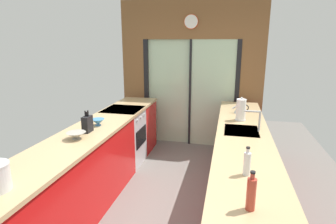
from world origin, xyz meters
The scene contains 13 objects.
ground_plane centered at (0.00, 0.60, -0.01)m, with size 5.04×7.60×0.02m, color slate.
back_wall_unit centered at (0.00, 2.40, 1.52)m, with size 2.64×0.12×2.70m.
left_counter_run centered at (-0.91, 0.13, 0.47)m, with size 0.62×3.80×0.92m.
right_counter_run centered at (0.91, 0.30, 0.46)m, with size 0.62×3.80×0.92m.
sink_faucet centered at (1.06, 0.55, 1.09)m, with size 0.19×0.02×0.25m.
oven_range centered at (-0.91, 1.25, 0.46)m, with size 0.60×0.60×0.92m.
mixing_bowl_near centered at (-0.89, -0.16, 0.96)m, with size 0.21×0.21×0.08m.
mixing_bowl_far centered at (-0.89, 0.36, 0.97)m, with size 0.17×0.17×0.09m.
knife_block centered at (-0.89, 0.09, 1.02)m, with size 0.08×0.14×0.26m.
kettle centered at (0.89, 1.41, 1.00)m, with size 0.25×0.17×0.18m.
soap_bottle_near centered at (0.89, -1.11, 1.03)m, with size 0.06×0.06×0.27m.
soap_bottle_far centered at (0.89, -0.62, 1.02)m, with size 0.06×0.06×0.24m.
paper_towel_roll centered at (0.89, 1.01, 1.06)m, with size 0.15×0.15×0.32m.
Camera 1 is at (0.72, -2.74, 1.96)m, focal length 29.50 mm.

